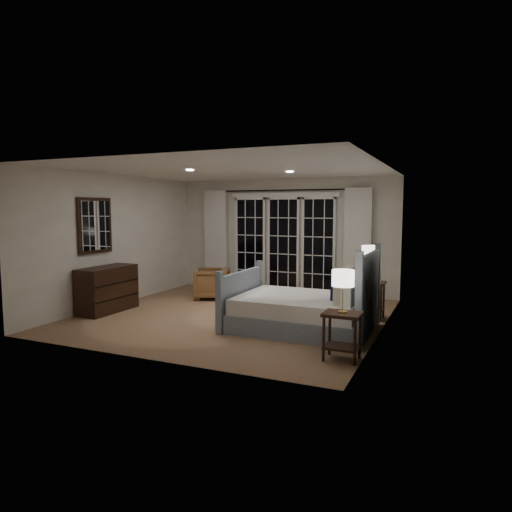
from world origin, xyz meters
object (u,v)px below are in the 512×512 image
at_px(dresser, 107,289).
at_px(bed, 305,309).
at_px(nightstand_right, 370,294).
at_px(lamp_left, 343,279).
at_px(nightstand_left, 342,329).
at_px(lamp_right, 371,253).
at_px(armchair, 212,284).

bearing_deg(dresser, bed, 3.91).
bearing_deg(nightstand_right, lamp_left, -88.62).
height_order(nightstand_left, dresser, dresser).
distance_m(lamp_right, dresser, 4.69).
bearing_deg(nightstand_right, dresser, -162.86).
xyz_separation_m(lamp_left, dresser, (-4.49, 0.92, -0.60)).
bearing_deg(nightstand_left, lamp_right, 91.38).
bearing_deg(dresser, nightstand_left, -11.60).
distance_m(lamp_right, armchair, 3.41).
bearing_deg(bed, lamp_left, -54.40).
height_order(nightstand_left, lamp_left, lamp_left).
distance_m(lamp_left, dresser, 4.62).
height_order(bed, lamp_left, bed).
xyz_separation_m(lamp_left, armchair, (-3.34, 2.72, -0.70)).
bearing_deg(lamp_right, armchair, 172.56).
xyz_separation_m(nightstand_left, armchair, (-3.34, 2.72, -0.07)).
height_order(lamp_right, armchair, lamp_right).
relative_size(nightstand_left, nightstand_right, 0.94).
bearing_deg(lamp_right, bed, -125.01).
height_order(lamp_right, dresser, lamp_right).
relative_size(nightstand_right, armchair, 0.92).
xyz_separation_m(nightstand_left, lamp_right, (-0.06, 2.29, 0.73)).
relative_size(lamp_left, lamp_right, 0.87).
height_order(lamp_left, lamp_right, lamp_right).
xyz_separation_m(nightstand_left, lamp_left, (0.00, 0.00, 0.62)).
bearing_deg(dresser, lamp_right, 17.14).
bearing_deg(dresser, armchair, 57.50).
bearing_deg(bed, armchair, 148.30).
relative_size(nightstand_left, lamp_left, 1.12).
xyz_separation_m(bed, nightstand_right, (0.78, 1.12, 0.10)).
height_order(bed, lamp_right, lamp_right).
bearing_deg(armchair, nightstand_left, 29.47).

